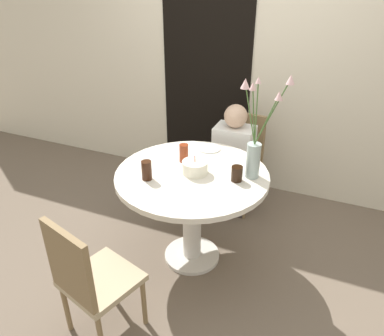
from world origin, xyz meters
The scene contains 13 objects.
ground_plane centered at (0.00, 0.00, 0.00)m, with size 16.00×16.00×0.00m, color #6B5B4C.
wall_back centered at (0.00, 1.33, 1.30)m, with size 8.00×0.05×2.60m.
doorway_panel centered at (-0.40, 1.29, 1.02)m, with size 0.90×0.01×2.05m.
dining_table centered at (0.00, 0.00, 0.61)m, with size 1.09×1.09×0.77m.
chair_right_flank centered at (0.09, 0.93, 0.49)m, with size 0.44×0.44×0.88m.
chair_near_front centered at (-0.26, -0.90, 0.49)m, with size 0.50×0.50×0.88m.
birthday_cake centered at (0.02, 0.01, 0.82)m, with size 0.18×0.18×0.14m.
flower_vase centered at (0.41, 0.11, 1.02)m, with size 0.31×0.14×0.74m.
side_plate centered at (-0.03, 0.42, 0.78)m, with size 0.18×0.18×0.01m.
drink_glass_0 centered at (-0.25, -0.20, 0.84)m, with size 0.07×0.07×0.14m.
drink_glass_1 centered at (-0.13, 0.14, 0.84)m, with size 0.07×0.07×0.14m.
drink_glass_2 centered at (0.32, 0.02, 0.83)m, with size 0.08×0.08×0.11m.
person_guest centered at (0.07, 0.77, 0.49)m, with size 0.34×0.24×1.04m.
Camera 1 is at (0.91, -2.12, 2.07)m, focal length 35.00 mm.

